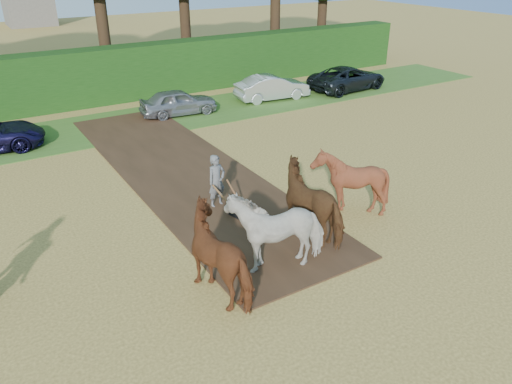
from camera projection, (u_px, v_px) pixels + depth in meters
The scene contains 6 objects.
ground at pixel (241, 273), 13.44m from camera, with size 120.00×120.00×0.00m, color gold.
earth_strip at pixel (184, 172), 19.50m from camera, with size 4.50×17.00×0.05m, color #472D1C.
grass_verge at pixel (96, 129), 24.15m from camera, with size 50.00×5.00×0.03m, color #38601E.
hedgerow at pixel (69, 80), 26.95m from camera, with size 46.00×1.60×3.00m, color #14380F.
plough_team at pixel (294, 212), 14.22m from camera, with size 7.37×5.95×2.21m.
parked_cars at pixel (139, 110), 24.64m from camera, with size 35.25×3.07×1.44m.
Camera 1 is at (-5.49, -9.69, 7.84)m, focal length 35.00 mm.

